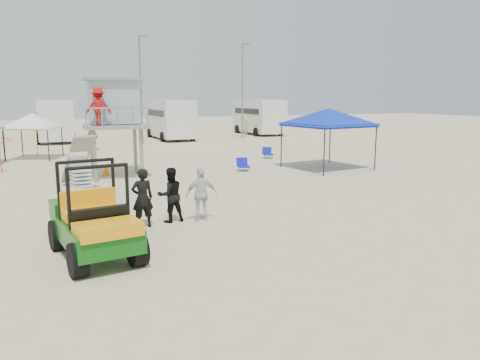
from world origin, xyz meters
name	(u,v)px	position (x,y,z in m)	size (l,w,h in m)	color
ground	(275,263)	(0.00, 0.00, 0.00)	(140.00, 140.00, 0.00)	beige
utility_cart	(93,215)	(-3.51, 1.93, 0.99)	(1.75, 2.95, 2.12)	#0D5310
surf_trailer	(83,203)	(-3.50, 4.27, 0.75)	(1.39, 2.24, 1.85)	black
man_left	(142,198)	(-1.98, 3.97, 0.82)	(0.60, 0.39, 1.64)	black
man_mid	(170,195)	(-1.13, 4.22, 0.79)	(0.77, 0.60, 1.57)	black
man_right	(201,194)	(-0.28, 3.97, 0.78)	(0.91, 0.38, 1.56)	silver
lifeguard_tower	(112,106)	(-1.36, 12.64, 3.15)	(2.80, 2.80, 4.23)	gray
canopy_blue	(328,111)	(8.71, 10.87, 2.83)	(3.82, 3.82, 3.38)	black
canopy_white_c	(32,116)	(-4.55, 20.80, 2.47)	(3.27, 3.27, 3.02)	black
umbrella_a	(1,155)	(-6.04, 15.89, 0.87)	(1.90, 1.93, 1.74)	red
umbrella_b	(37,141)	(-4.39, 21.59, 0.98)	(2.13, 2.17, 1.95)	#F2AD15
cone_near	(144,194)	(-1.25, 7.12, 0.25)	(0.34, 0.34, 0.50)	orange
cone_far	(106,170)	(-1.69, 13.12, 0.25)	(0.34, 0.34, 0.50)	orange
beach_chair_b	(243,164)	(4.58, 11.88, 0.31)	(0.66, 0.71, 0.64)	#1015B6
beach_chair_c	(268,153)	(7.84, 15.62, 0.31)	(0.72, 0.81, 0.64)	#0D1F97
rv_mid_left	(54,119)	(-3.00, 31.49, 1.80)	(2.65, 6.50, 3.25)	silver
rv_mid_right	(170,118)	(6.00, 29.99, 1.80)	(2.64, 7.00, 3.25)	silver
rv_far_right	(258,115)	(15.00, 31.49, 1.80)	(2.64, 6.60, 3.25)	silver
light_pole_left	(141,90)	(3.00, 27.00, 4.00)	(0.14, 0.14, 8.00)	slate
light_pole_right	(242,91)	(12.00, 28.50, 4.00)	(0.14, 0.14, 8.00)	slate
distant_beachgoers	(145,134)	(2.93, 25.76, 0.83)	(14.39, 5.84, 1.69)	gold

